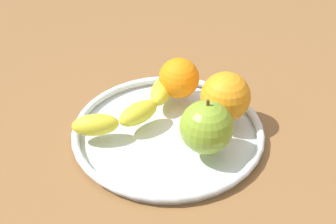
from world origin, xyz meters
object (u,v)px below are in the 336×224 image
apple (207,127)px  orange_back_right (225,97)px  fruit_bowl (168,132)px  orange_front_left (179,78)px  banana (134,108)px

apple → orange_back_right: (7.69, 2.24, -0.01)cm
fruit_bowl → orange_back_right: (7.78, -4.95, 4.77)cm
fruit_bowl → orange_front_left: size_ratio=4.44×
fruit_bowl → orange_front_left: 9.81cm
fruit_bowl → orange_back_right: 10.37cm
banana → orange_front_left: bearing=-2.6°
fruit_bowl → orange_front_left: bearing=28.8°
orange_back_right → apple: bearing=-163.8°
banana → apple: (1.35, -13.04, 2.23)cm
banana → apple: size_ratio=2.45×
fruit_bowl → orange_back_right: size_ratio=3.82×
fruit_bowl → orange_back_right: bearing=-32.5°
fruit_bowl → orange_back_right: orange_back_right is taller
orange_front_left → orange_back_right: size_ratio=0.86×
apple → orange_front_left: 13.79cm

